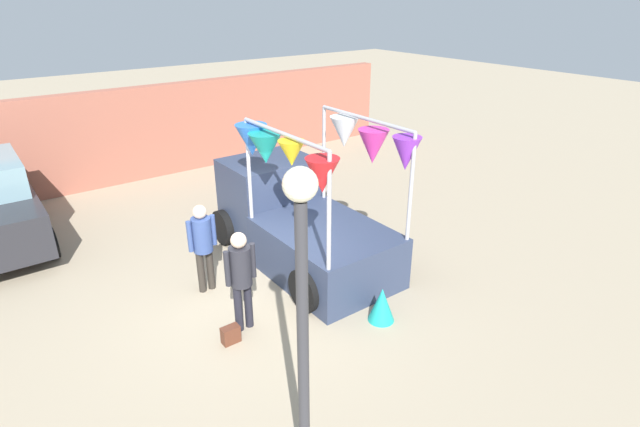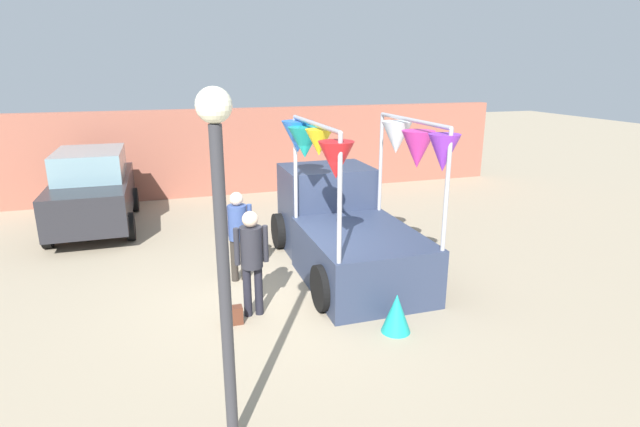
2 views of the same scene
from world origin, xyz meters
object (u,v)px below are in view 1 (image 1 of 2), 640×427
person_customer (241,272)px  handbag (231,335)px  vendor_truck (296,214)px  person_vendor (202,240)px  street_lamp (302,291)px  folded_kite_bundle_teal (382,305)px

person_customer → handbag: (-0.35, -0.20, -0.90)m
vendor_truck → person_customer: bearing=-143.4°
person_vendor → person_customer: bearing=-90.1°
person_vendor → handbag: 1.87m
person_customer → street_lamp: 3.14m
handbag → street_lamp: size_ratio=0.08×
vendor_truck → folded_kite_bundle_teal: vendor_truck is taller
handbag → folded_kite_bundle_teal: (2.27, -0.96, 0.16)m
vendor_truck → person_vendor: bearing=-176.9°
street_lamp → vendor_truck: bearing=57.0°
person_vendor → folded_kite_bundle_teal: person_vendor is taller
person_customer → handbag: 0.98m
vendor_truck → folded_kite_bundle_teal: bearing=-92.7°
person_customer → folded_kite_bundle_teal: size_ratio=2.85×
vendor_truck → street_lamp: 5.29m
handbag → folded_kite_bundle_teal: bearing=-23.0°
vendor_truck → person_vendor: 2.05m
person_customer → street_lamp: bearing=-104.7°
street_lamp → person_customer: bearing=75.3°
person_vendor → vendor_truck: bearing=3.1°
vendor_truck → folded_kite_bundle_teal: (-0.13, -2.69, -0.63)m
person_customer → person_vendor: 1.41m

